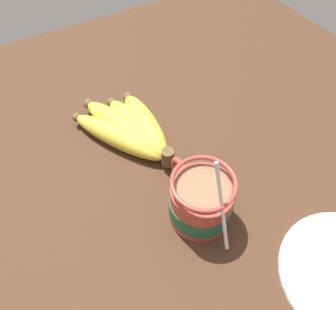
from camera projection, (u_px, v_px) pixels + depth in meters
table at (188, 169)px, 55.46cm from camera, size 99.61×99.61×3.68cm
coffee_mug at (200, 201)px, 45.20cm from camera, size 14.53×8.91×14.76cm
banana_bunch at (130, 129)px, 56.01cm from camera, size 20.36×13.68×4.33cm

